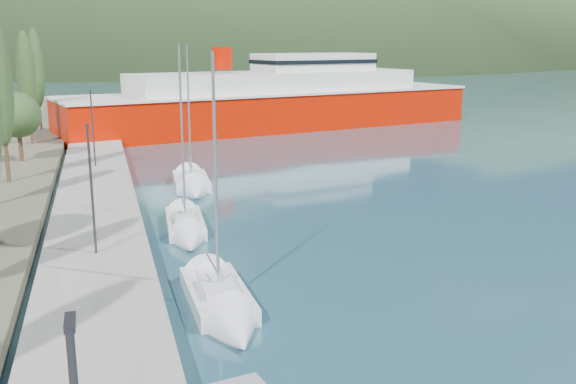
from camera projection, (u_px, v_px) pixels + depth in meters
name	position (u px, v px, depth m)	size (l,w,h in m)	color
ground	(141.00, 95.00, 130.48)	(1400.00, 1400.00, 0.00)	#234C5A
quay	(96.00, 207.00, 40.13)	(5.00, 88.00, 0.80)	gray
lamp_posts	(91.00, 184.00, 29.76)	(0.15, 45.11, 6.06)	#2D2D33
sailboat_near	(227.00, 314.00, 24.67)	(2.41, 7.74, 11.08)	silver
sailboat_mid	(187.00, 233.00, 35.22)	(2.55, 7.89, 11.19)	silver
sailboat_far	(193.00, 188.00, 45.99)	(2.92, 7.81, 11.28)	silver
ferry	(278.00, 102.00, 79.63)	(53.83, 23.29, 10.46)	#BA1200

